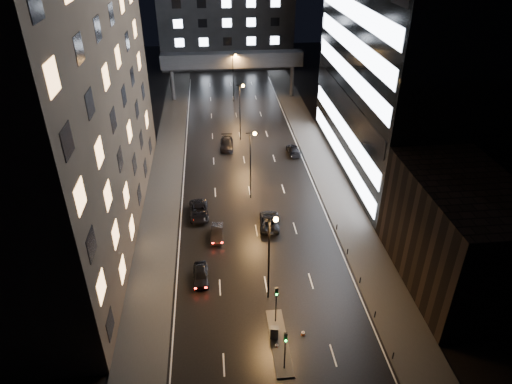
# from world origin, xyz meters

# --- Properties ---
(ground) EXTENTS (160.00, 160.00, 0.00)m
(ground) POSITION_xyz_m (0.00, 40.00, 0.00)
(ground) COLOR black
(ground) RESTS_ON ground
(sidewalk_left) EXTENTS (5.00, 110.00, 0.15)m
(sidewalk_left) POSITION_xyz_m (-12.50, 35.00, 0.07)
(sidewalk_left) COLOR #383533
(sidewalk_left) RESTS_ON ground
(sidewalk_right) EXTENTS (5.00, 110.00, 0.15)m
(sidewalk_right) POSITION_xyz_m (12.50, 35.00, 0.07)
(sidewalk_right) COLOR #383533
(sidewalk_right) RESTS_ON ground
(building_left) EXTENTS (15.00, 48.00, 40.00)m
(building_left) POSITION_xyz_m (-22.50, 24.00, 20.00)
(building_left) COLOR #2D2319
(building_left) RESTS_ON ground
(building_right_low) EXTENTS (10.00, 18.00, 12.00)m
(building_right_low) POSITION_xyz_m (20.00, 9.00, 6.00)
(building_right_low) COLOR black
(building_right_low) RESTS_ON ground
(building_right_glass) EXTENTS (20.00, 36.00, 45.00)m
(building_right_glass) POSITION_xyz_m (25.00, 36.00, 22.50)
(building_right_glass) COLOR black
(building_right_glass) RESTS_ON ground
(building_far) EXTENTS (34.00, 14.00, 25.00)m
(building_far) POSITION_xyz_m (0.00, 98.00, 12.50)
(building_far) COLOR #333335
(building_far) RESTS_ON ground
(skybridge) EXTENTS (30.00, 3.00, 10.00)m
(skybridge) POSITION_xyz_m (0.00, 70.00, 8.34)
(skybridge) COLOR #333335
(skybridge) RESTS_ON ground
(median_island) EXTENTS (1.60, 8.00, 0.15)m
(median_island) POSITION_xyz_m (0.30, 2.00, 0.07)
(median_island) COLOR #383533
(median_island) RESTS_ON ground
(traffic_signal_near) EXTENTS (0.28, 0.34, 4.40)m
(traffic_signal_near) POSITION_xyz_m (0.30, 4.49, 3.09)
(traffic_signal_near) COLOR black
(traffic_signal_near) RESTS_ON median_island
(traffic_signal_far) EXTENTS (0.28, 0.34, 4.40)m
(traffic_signal_far) POSITION_xyz_m (0.30, -1.01, 3.09)
(traffic_signal_far) COLOR black
(traffic_signal_far) RESTS_ON median_island
(bollard_row) EXTENTS (0.12, 25.12, 0.90)m
(bollard_row) POSITION_xyz_m (10.20, 6.50, 0.45)
(bollard_row) COLOR black
(bollard_row) RESTS_ON ground
(streetlight_near) EXTENTS (1.45, 0.50, 10.15)m
(streetlight_near) POSITION_xyz_m (0.16, 8.00, 6.50)
(streetlight_near) COLOR black
(streetlight_near) RESTS_ON ground
(streetlight_mid_a) EXTENTS (1.45, 0.50, 10.15)m
(streetlight_mid_a) POSITION_xyz_m (0.16, 28.00, 6.50)
(streetlight_mid_a) COLOR black
(streetlight_mid_a) RESTS_ON ground
(streetlight_mid_b) EXTENTS (1.45, 0.50, 10.15)m
(streetlight_mid_b) POSITION_xyz_m (0.16, 48.00, 6.50)
(streetlight_mid_b) COLOR black
(streetlight_mid_b) RESTS_ON ground
(streetlight_far) EXTENTS (1.45, 0.50, 10.15)m
(streetlight_far) POSITION_xyz_m (0.16, 68.00, 6.50)
(streetlight_far) COLOR black
(streetlight_far) RESTS_ON ground
(car_away_a) EXTENTS (1.81, 4.21, 1.41)m
(car_away_a) POSITION_xyz_m (-7.03, 11.45, 0.71)
(car_away_a) COLOR black
(car_away_a) RESTS_ON ground
(car_away_b) EXTENTS (1.71, 4.15, 1.34)m
(car_away_b) POSITION_xyz_m (-5.04, 19.08, 0.67)
(car_away_b) COLOR black
(car_away_b) RESTS_ON ground
(car_away_c) EXTENTS (2.70, 5.48, 1.50)m
(car_away_c) POSITION_xyz_m (-7.30, 24.17, 0.75)
(car_away_c) COLOR black
(car_away_c) RESTS_ON ground
(car_away_d) EXTENTS (2.52, 5.58, 1.59)m
(car_away_d) POSITION_xyz_m (-2.61, 44.81, 0.79)
(car_away_d) COLOR black
(car_away_d) RESTS_ON ground
(car_toward_a) EXTENTS (2.90, 5.47, 1.46)m
(car_toward_a) POSITION_xyz_m (1.76, 20.93, 0.73)
(car_toward_a) COLOR black
(car_toward_a) RESTS_ON ground
(car_toward_b) EXTENTS (1.98, 4.75, 1.37)m
(car_toward_b) POSITION_xyz_m (8.48, 41.43, 0.69)
(car_toward_b) COLOR black
(car_toward_b) RESTS_ON ground
(utility_cabinet) EXTENTS (0.83, 0.66, 1.32)m
(utility_cabinet) POSITION_xyz_m (-0.10, 2.48, 0.81)
(utility_cabinet) COLOR #444446
(utility_cabinet) RESTS_ON median_island
(cone_a) EXTENTS (0.44, 0.44, 0.47)m
(cone_a) POSITION_xyz_m (2.70, 2.66, 0.24)
(cone_a) COLOR #E0520B
(cone_a) RESTS_ON ground
(cone_b) EXTENTS (0.48, 0.48, 0.49)m
(cone_b) POSITION_xyz_m (-0.02, 1.41, 0.24)
(cone_b) COLOR #FF380D
(cone_b) RESTS_ON ground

